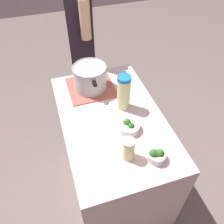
{
  "coord_description": "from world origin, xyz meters",
  "views": [
    {
      "loc": [
        -1.02,
        0.33,
        2.05
      ],
      "look_at": [
        0.0,
        0.0,
        0.95
      ],
      "focal_mm": 37.84,
      "sensor_mm": 36.0,
      "label": 1
    }
  ],
  "objects_px": {
    "lemonade_pitcher": "(124,92)",
    "broccoli_bowl_front": "(129,126)",
    "mason_jar": "(128,149)",
    "person_cook": "(83,51)",
    "broccoli_bowl_center": "(156,155)",
    "cooking_pot": "(90,77)"
  },
  "relations": [
    {
      "from": "broccoli_bowl_center",
      "to": "person_cook",
      "type": "relative_size",
      "value": 0.06
    },
    {
      "from": "person_cook",
      "to": "broccoli_bowl_center",
      "type": "bearing_deg",
      "value": -173.78
    },
    {
      "from": "lemonade_pitcher",
      "to": "person_cook",
      "type": "height_order",
      "value": "person_cook"
    },
    {
      "from": "cooking_pot",
      "to": "person_cook",
      "type": "bearing_deg",
      "value": -6.58
    },
    {
      "from": "lemonade_pitcher",
      "to": "broccoli_bowl_front",
      "type": "bearing_deg",
      "value": 170.29
    },
    {
      "from": "lemonade_pitcher",
      "to": "broccoli_bowl_center",
      "type": "bearing_deg",
      "value": -175.94
    },
    {
      "from": "cooking_pot",
      "to": "lemonade_pitcher",
      "type": "xyz_separation_m",
      "value": [
        -0.27,
        -0.16,
        0.03
      ]
    },
    {
      "from": "lemonade_pitcher",
      "to": "person_cook",
      "type": "bearing_deg",
      "value": 7.48
    },
    {
      "from": "lemonade_pitcher",
      "to": "person_cook",
      "type": "distance_m",
      "value": 0.8
    },
    {
      "from": "broccoli_bowl_front",
      "to": "broccoli_bowl_center",
      "type": "distance_m",
      "value": 0.26
    },
    {
      "from": "mason_jar",
      "to": "person_cook",
      "type": "xyz_separation_m",
      "value": [
        1.18,
        -0.01,
        -0.07
      ]
    },
    {
      "from": "broccoli_bowl_front",
      "to": "broccoli_bowl_center",
      "type": "relative_size",
      "value": 1.34
    },
    {
      "from": "lemonade_pitcher",
      "to": "broccoli_bowl_front",
      "type": "xyz_separation_m",
      "value": [
        -0.21,
        0.04,
        -0.1
      ]
    },
    {
      "from": "mason_jar",
      "to": "broccoli_bowl_front",
      "type": "bearing_deg",
      "value": -21.94
    },
    {
      "from": "lemonade_pitcher",
      "to": "broccoli_bowl_front",
      "type": "relative_size",
      "value": 1.89
    },
    {
      "from": "broccoli_bowl_front",
      "to": "mason_jar",
      "type": "bearing_deg",
      "value": 158.06
    },
    {
      "from": "mason_jar",
      "to": "broccoli_bowl_center",
      "type": "distance_m",
      "value": 0.16
    },
    {
      "from": "mason_jar",
      "to": "broccoli_bowl_front",
      "type": "relative_size",
      "value": 1.06
    },
    {
      "from": "cooking_pot",
      "to": "broccoli_bowl_front",
      "type": "xyz_separation_m",
      "value": [
        -0.47,
        -0.13,
        -0.07
      ]
    },
    {
      "from": "cooking_pot",
      "to": "broccoli_bowl_center",
      "type": "distance_m",
      "value": 0.75
    },
    {
      "from": "cooking_pot",
      "to": "mason_jar",
      "type": "xyz_separation_m",
      "value": [
        -0.66,
        -0.05,
        -0.03
      ]
    },
    {
      "from": "broccoli_bowl_front",
      "to": "broccoli_bowl_center",
      "type": "bearing_deg",
      "value": -165.07
    }
  ]
}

